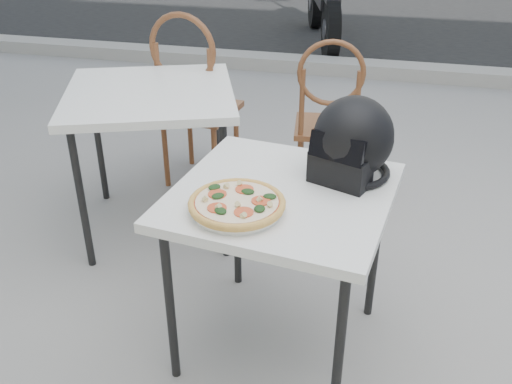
% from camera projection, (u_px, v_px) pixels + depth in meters
% --- Properties ---
extents(ground, '(80.00, 80.00, 0.00)m').
position_uv_depth(ground, '(417.00, 276.00, 2.63)').
color(ground, gray).
rests_on(ground, ground).
extents(curb, '(30.00, 0.25, 0.12)m').
position_uv_depth(curb, '(416.00, 72.00, 5.15)').
color(curb, gray).
rests_on(curb, ground).
extents(cafe_table_main, '(0.81, 0.81, 0.68)m').
position_uv_depth(cafe_table_main, '(282.00, 206.00, 1.96)').
color(cafe_table_main, white).
rests_on(cafe_table_main, ground).
extents(plate, '(0.38, 0.38, 0.02)m').
position_uv_depth(plate, '(237.00, 209.00, 1.81)').
color(plate, silver).
rests_on(plate, cafe_table_main).
extents(pizza, '(0.32, 0.32, 0.04)m').
position_uv_depth(pizza, '(237.00, 203.00, 1.80)').
color(pizza, '#E5AF53').
rests_on(pizza, plate).
extents(helmet, '(0.36, 0.37, 0.29)m').
position_uv_depth(helmet, '(352.00, 142.00, 1.97)').
color(helmet, black).
rests_on(helmet, cafe_table_main).
extents(cafe_chair_main, '(0.40, 0.40, 0.92)m').
position_uv_depth(cafe_chair_main, '(328.00, 112.00, 3.04)').
color(cafe_chair_main, brown).
rests_on(cafe_chair_main, ground).
extents(cafe_table_side, '(1.00, 1.00, 0.74)m').
position_uv_depth(cafe_table_side, '(150.00, 104.00, 2.70)').
color(cafe_table_side, white).
rests_on(cafe_table_side, ground).
extents(cafe_chair_side, '(0.44, 0.44, 1.02)m').
position_uv_depth(cafe_chair_side, '(193.00, 93.00, 3.14)').
color(cafe_chair_side, brown).
rests_on(cafe_chair_side, ground).
extents(motorcycle, '(0.69, 1.96, 0.99)m').
position_uv_depth(motorcycle, '(323.00, 1.00, 6.09)').
color(motorcycle, black).
rests_on(motorcycle, street_asphalt).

